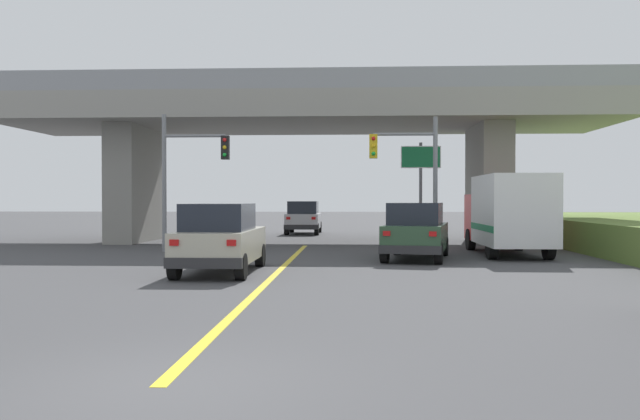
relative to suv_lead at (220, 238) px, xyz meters
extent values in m
plane|color=#424244|center=(1.64, 14.09, -1.02)|extent=(160.00, 160.00, 0.00)
cube|color=gray|center=(1.64, 14.09, 5.37)|extent=(29.78, 8.41, 1.23)
cube|color=gray|center=(-7.24, 14.09, 1.87)|extent=(1.43, 5.05, 5.77)
cube|color=gray|center=(10.51, 14.09, 1.87)|extent=(1.43, 5.05, 5.77)
cube|color=gray|center=(1.64, 10.04, 6.44)|extent=(29.78, 0.20, 0.90)
cube|color=gray|center=(1.64, 18.15, 6.44)|extent=(29.78, 0.20, 0.90)
cube|color=yellow|center=(1.64, -0.10, -1.01)|extent=(0.20, 23.22, 0.01)
cube|color=#B7B29E|center=(0.00, 0.12, -0.21)|extent=(1.98, 4.73, 0.90)
cube|color=#1E232D|center=(0.00, -0.24, 0.62)|extent=(1.74, 2.60, 0.76)
cube|color=#2D2D30|center=(0.00, -2.20, -0.52)|extent=(2.02, 0.20, 0.28)
cube|color=red|center=(-0.74, -2.27, 0.01)|extent=(0.24, 0.06, 0.16)
cube|color=red|center=(0.74, -2.27, 0.01)|extent=(0.24, 0.06, 0.16)
cylinder|color=black|center=(-0.89, 1.94, -0.66)|extent=(0.26, 0.72, 0.72)
cylinder|color=black|center=(0.89, 1.94, -0.66)|extent=(0.26, 0.72, 0.72)
cylinder|color=black|center=(-0.89, -1.70, -0.66)|extent=(0.26, 0.72, 0.72)
cylinder|color=black|center=(0.89, -1.70, -0.66)|extent=(0.26, 0.72, 0.72)
cube|color=#2D4C33|center=(6.11, 4.76, -0.21)|extent=(2.81, 4.80, 0.90)
cube|color=#1E232D|center=(6.05, 4.42, 0.62)|extent=(2.19, 2.77, 0.76)
cube|color=#2D2D30|center=(5.69, 2.59, -0.52)|extent=(2.03, 0.58, 0.28)
cube|color=red|center=(4.95, 2.67, 0.01)|extent=(0.25, 0.10, 0.16)
cube|color=red|center=(6.41, 2.38, 0.01)|extent=(0.25, 0.10, 0.16)
cylinder|color=black|center=(5.56, 6.60, -0.66)|extent=(0.39, 0.76, 0.72)
cylinder|color=black|center=(7.31, 6.26, -0.66)|extent=(0.39, 0.76, 0.72)
cylinder|color=black|center=(4.91, 3.25, -0.66)|extent=(0.39, 0.76, 0.72)
cylinder|color=black|center=(6.67, 2.91, -0.66)|extent=(0.39, 0.76, 0.72)
cube|color=red|center=(9.79, 9.13, 0.38)|extent=(2.20, 2.00, 1.90)
cube|color=white|center=(9.79, 5.92, 0.73)|extent=(2.31, 4.42, 2.59)
cube|color=#197F4C|center=(9.79, 5.92, 0.08)|extent=(2.33, 4.33, 0.24)
cylinder|color=black|center=(8.79, 9.13, -0.57)|extent=(0.30, 0.90, 0.90)
cylinder|color=black|center=(10.79, 9.13, -0.57)|extent=(0.30, 0.90, 0.90)
cylinder|color=black|center=(8.79, 4.82, -0.57)|extent=(0.30, 0.90, 0.90)
cylinder|color=black|center=(10.79, 4.82, -0.57)|extent=(0.30, 0.90, 0.90)
cube|color=silver|center=(0.77, 22.06, -0.21)|extent=(1.99, 4.34, 0.90)
cube|color=#1E232D|center=(0.77, 21.73, 0.62)|extent=(1.75, 2.39, 0.76)
cube|color=#2D2D30|center=(0.77, 19.94, -0.52)|extent=(2.03, 0.20, 0.28)
cube|color=red|center=(0.03, 19.87, 0.01)|extent=(0.24, 0.06, 0.16)
cube|color=red|center=(1.52, 19.87, 0.01)|extent=(0.24, 0.06, 0.16)
cylinder|color=black|center=(-0.12, 23.68, -0.66)|extent=(0.26, 0.72, 0.72)
cylinder|color=black|center=(1.67, 23.68, -0.66)|extent=(0.26, 0.72, 0.72)
cylinder|color=black|center=(-0.12, 20.44, -0.66)|extent=(0.26, 0.72, 0.72)
cylinder|color=black|center=(1.67, 20.44, -0.66)|extent=(0.26, 0.72, 0.72)
cylinder|color=slate|center=(7.12, 7.57, 1.70)|extent=(0.18, 0.18, 5.43)
cylinder|color=slate|center=(5.89, 7.57, 3.73)|extent=(2.46, 0.12, 0.12)
cube|color=gold|center=(4.66, 7.57, 3.25)|extent=(0.32, 0.26, 0.96)
sphere|color=red|center=(4.66, 7.42, 3.55)|extent=(0.16, 0.16, 0.16)
sphere|color=gold|center=(4.66, 7.42, 3.25)|extent=(0.16, 0.16, 0.16)
sphere|color=green|center=(4.66, 7.42, 2.95)|extent=(0.16, 0.16, 0.16)
cylinder|color=slate|center=(-3.85, 7.64, 1.79)|extent=(0.18, 0.18, 5.60)
cylinder|color=slate|center=(-2.59, 7.64, 3.70)|extent=(2.51, 0.12, 0.12)
cube|color=black|center=(-1.33, 7.64, 3.22)|extent=(0.32, 0.26, 0.96)
sphere|color=red|center=(-1.33, 7.49, 3.52)|extent=(0.16, 0.16, 0.16)
sphere|color=gold|center=(-1.33, 7.49, 3.22)|extent=(0.16, 0.16, 0.16)
sphere|color=green|center=(-1.33, 7.49, 2.92)|extent=(0.16, 0.16, 0.16)
cylinder|color=#56595E|center=(6.92, 11.36, 1.35)|extent=(0.14, 0.14, 4.73)
cube|color=#146638|center=(6.92, 11.30, 3.05)|extent=(1.72, 0.08, 0.93)
cube|color=white|center=(6.92, 11.30, 3.05)|extent=(1.80, 0.04, 1.01)
camera|label=1|loc=(3.86, -19.15, 1.13)|focal=37.41mm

